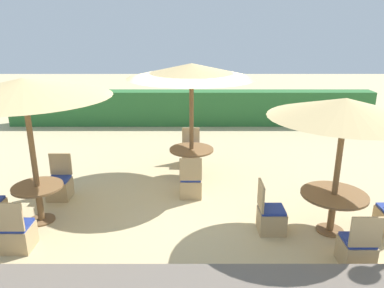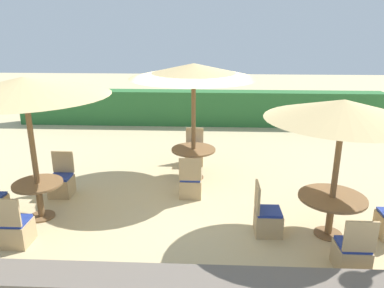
% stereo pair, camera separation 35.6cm
% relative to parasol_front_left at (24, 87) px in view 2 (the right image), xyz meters
% --- Properties ---
extents(ground_plane, '(40.00, 40.00, 0.00)m').
position_rel_parasol_front_left_xyz_m(ground_plane, '(2.79, 1.30, -2.50)').
color(ground_plane, '#C6B284').
extents(hedge_row, '(13.00, 0.70, 1.23)m').
position_rel_parasol_front_left_xyz_m(hedge_row, '(2.79, 7.03, -1.89)').
color(hedge_row, '#2D6B33').
rests_on(hedge_row, ground_plane).
extents(parasol_front_left, '(2.93, 2.93, 2.67)m').
position_rel_parasol_front_left_xyz_m(parasol_front_left, '(0.00, 0.00, 0.00)').
color(parasol_front_left, brown).
rests_on(parasol_front_left, ground_plane).
extents(round_table_front_left, '(0.91, 0.91, 0.71)m').
position_rel_parasol_front_left_xyz_m(round_table_front_left, '(-0.00, 0.00, -1.97)').
color(round_table_front_left, brown).
rests_on(round_table_front_left, ground_plane).
extents(patio_chair_front_left_south, '(0.46, 0.46, 0.93)m').
position_rel_parasol_front_left_xyz_m(patio_chair_front_left_south, '(-0.01, -0.93, -2.24)').
color(patio_chair_front_left_south, tan).
rests_on(patio_chair_front_left_south, ground_plane).
extents(patio_chair_front_left_north, '(0.46, 0.46, 0.93)m').
position_rel_parasol_front_left_xyz_m(patio_chair_front_left_north, '(0.03, 0.98, -2.24)').
color(patio_chair_front_left_north, tan).
rests_on(patio_chair_front_left_north, ground_plane).
extents(parasol_front_right, '(2.49, 2.49, 2.40)m').
position_rel_parasol_front_left_xyz_m(parasol_front_right, '(5.29, -0.37, -0.27)').
color(parasol_front_right, brown).
rests_on(parasol_front_right, ground_plane).
extents(round_table_front_right, '(1.14, 1.14, 0.73)m').
position_rel_parasol_front_left_xyz_m(round_table_front_right, '(5.29, -0.37, -1.92)').
color(round_table_front_right, brown).
rests_on(round_table_front_right, ground_plane).
extents(patio_chair_front_right_south, '(0.46, 0.46, 0.93)m').
position_rel_parasol_front_left_xyz_m(patio_chair_front_right_south, '(5.32, -1.36, -2.24)').
color(patio_chair_front_right_south, tan).
rests_on(patio_chair_front_right_south, ground_plane).
extents(patio_chair_front_right_west, '(0.46, 0.46, 0.93)m').
position_rel_parasol_front_left_xyz_m(patio_chair_front_right_west, '(4.22, -0.36, -2.24)').
color(patio_chair_front_right_west, tan).
rests_on(patio_chair_front_right_west, ground_plane).
extents(parasol_center, '(2.86, 2.86, 2.71)m').
position_rel_parasol_front_left_xyz_m(parasol_center, '(2.81, 2.05, 0.03)').
color(parasol_center, brown).
rests_on(parasol_center, ground_plane).
extents(round_table_center, '(1.03, 1.03, 0.74)m').
position_rel_parasol_front_left_xyz_m(round_table_center, '(2.81, 2.05, -1.93)').
color(round_table_center, brown).
rests_on(round_table_center, ground_plane).
extents(patio_chair_center_south, '(0.46, 0.46, 0.93)m').
position_rel_parasol_front_left_xyz_m(patio_chair_center_south, '(2.80, 1.05, -2.24)').
color(patio_chair_center_south, tan).
rests_on(patio_chair_center_south, ground_plane).
extents(patio_chair_center_north, '(0.46, 0.46, 0.93)m').
position_rel_parasol_front_left_xyz_m(patio_chair_center_north, '(2.80, 2.99, -2.24)').
color(patio_chair_center_north, tan).
rests_on(patio_chair_center_north, ground_plane).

